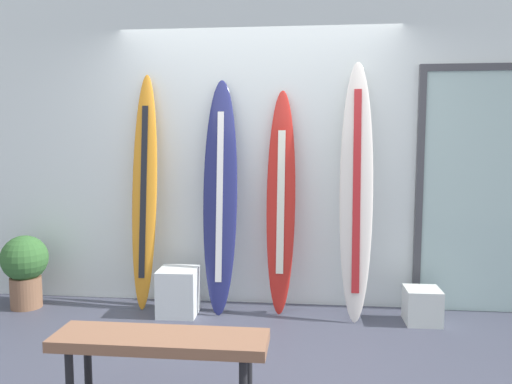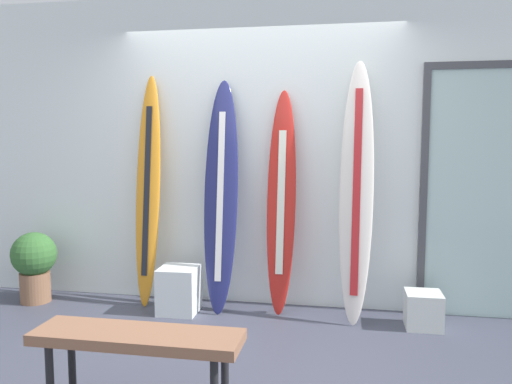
# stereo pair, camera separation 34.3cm
# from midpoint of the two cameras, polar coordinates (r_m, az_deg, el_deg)

# --- Properties ---
(ground) EXTENTS (8.00, 8.00, 0.04)m
(ground) POSITION_cam_midpoint_polar(r_m,az_deg,el_deg) (3.83, -4.47, -17.92)
(ground) COLOR #434555
(wall_back) EXTENTS (7.20, 0.20, 2.80)m
(wall_back) POSITION_cam_midpoint_polar(r_m,az_deg,el_deg) (4.78, -1.77, 4.46)
(wall_back) COLOR white
(wall_back) RESTS_ON ground
(surfboard_sunset) EXTENTS (0.24, 0.33, 2.10)m
(surfboard_sunset) POSITION_cam_midpoint_polar(r_m,az_deg,el_deg) (4.77, -14.19, 0.03)
(surfboard_sunset) COLOR orange
(surfboard_sunset) RESTS_ON ground
(surfboard_navy) EXTENTS (0.31, 0.42, 2.04)m
(surfboard_navy) POSITION_cam_midpoint_polar(r_m,az_deg,el_deg) (4.54, -6.12, -0.47)
(surfboard_navy) COLOR navy
(surfboard_navy) RESTS_ON ground
(surfboard_crimson) EXTENTS (0.26, 0.32, 1.94)m
(surfboard_crimson) POSITION_cam_midpoint_polar(r_m,az_deg,el_deg) (4.51, 0.58, -1.29)
(surfboard_crimson) COLOR red
(surfboard_crimson) RESTS_ON ground
(surfboard_ivory) EXTENTS (0.30, 0.47, 2.18)m
(surfboard_ivory) POSITION_cam_midpoint_polar(r_m,az_deg,el_deg) (4.40, 8.79, 0.20)
(surfboard_ivory) COLOR silver
(surfboard_ivory) RESTS_ON ground
(display_block_left) EXTENTS (0.34, 0.34, 0.40)m
(display_block_left) POSITION_cam_midpoint_polar(r_m,az_deg,el_deg) (4.64, -10.68, -10.74)
(display_block_left) COLOR white
(display_block_left) RESTS_ON ground
(display_block_center) EXTENTS (0.29, 0.29, 0.29)m
(display_block_center) POSITION_cam_midpoint_polar(r_m,az_deg,el_deg) (4.55, 15.74, -11.97)
(display_block_center) COLOR silver
(display_block_center) RESTS_ON ground
(glass_door) EXTENTS (1.15, 0.06, 2.15)m
(glass_door) POSITION_cam_midpoint_polar(r_m,az_deg,el_deg) (4.82, 21.95, 0.56)
(glass_door) COLOR silver
(glass_door) RESTS_ON ground
(potted_plant) EXTENTS (0.41, 0.41, 0.66)m
(potted_plant) POSITION_cam_midpoint_polar(r_m,az_deg,el_deg) (5.20, -25.84, -7.37)
(potted_plant) COLOR brown
(potted_plant) RESTS_ON ground
(bench) EXTENTS (1.16, 0.32, 0.48)m
(bench) POSITION_cam_midpoint_polar(r_m,az_deg,el_deg) (2.98, -13.87, -16.14)
(bench) COLOR #8D5F44
(bench) RESTS_ON ground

